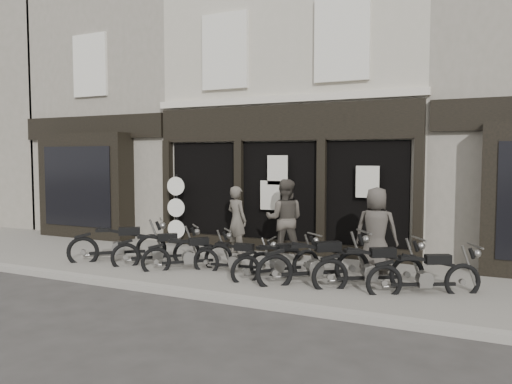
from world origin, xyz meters
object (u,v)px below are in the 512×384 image
at_px(motorcycle_5, 316,267).
at_px(man_left, 237,220).
at_px(motorcycle_6, 370,272).
at_px(advert_sign_post, 177,214).
at_px(man_centre, 285,219).
at_px(motorcycle_0, 119,247).
at_px(motorcycle_1, 158,252).
at_px(motorcycle_7, 425,278).
at_px(motorcycle_4, 278,264).
at_px(man_right, 376,230).
at_px(motorcycle_2, 189,257).
at_px(motorcycle_3, 235,261).

bearing_deg(motorcycle_5, man_left, 105.55).
distance_m(motorcycle_6, advert_sign_post, 6.22).
bearing_deg(man_left, man_centre, -159.91).
bearing_deg(man_centre, man_left, -18.44).
xyz_separation_m(motorcycle_0, motorcycle_1, (1.07, 0.09, -0.05)).
bearing_deg(motorcycle_6, motorcycle_7, -33.18).
relative_size(motorcycle_4, motorcycle_7, 0.89).
distance_m(motorcycle_7, man_right, 1.83).
distance_m(motorcycle_7, advert_sign_post, 7.15).
bearing_deg(motorcycle_6, advert_sign_post, 127.68).
bearing_deg(motorcycle_4, advert_sign_post, 100.93).
height_order(motorcycle_2, motorcycle_4, motorcycle_4).
distance_m(man_left, man_centre, 1.33).
distance_m(motorcycle_5, motorcycle_6, 1.05).
xyz_separation_m(motorcycle_6, man_right, (-0.16, 1.26, 0.62)).
xyz_separation_m(motorcycle_3, advert_sign_post, (-2.94, 2.11, 0.66)).
bearing_deg(motorcycle_0, motorcycle_2, -39.68).
bearing_deg(motorcycle_7, advert_sign_post, 134.28).
xyz_separation_m(motorcycle_1, motorcycle_2, (0.93, -0.12, -0.01)).
xyz_separation_m(motorcycle_1, motorcycle_4, (3.00, -0.00, -0.00)).
relative_size(motorcycle_4, man_centre, 0.88).
relative_size(motorcycle_6, motorcycle_7, 1.02).
xyz_separation_m(motorcycle_3, man_left, (-0.93, 1.85, 0.62)).
relative_size(motorcycle_2, motorcycle_6, 0.84).
xyz_separation_m(motorcycle_0, motorcycle_7, (6.94, 0.10, -0.04)).
relative_size(man_centre, advert_sign_post, 0.92).
xyz_separation_m(motorcycle_2, motorcycle_6, (3.97, 0.13, 0.04)).
bearing_deg(man_centre, motorcycle_1, 20.38).
bearing_deg(motorcycle_5, motorcycle_7, -35.33).
distance_m(motorcycle_7, man_left, 5.17).
bearing_deg(motorcycle_3, motorcycle_2, -179.92).
height_order(motorcycle_5, man_left, man_left).
bearing_deg(motorcycle_2, motorcycle_5, -42.14).
height_order(motorcycle_7, man_centre, man_centre).
relative_size(motorcycle_3, motorcycle_5, 0.97).
relative_size(motorcycle_1, motorcycle_4, 0.96).
height_order(motorcycle_2, motorcycle_7, motorcycle_7).
xyz_separation_m(man_left, advert_sign_post, (-2.01, 0.26, 0.04)).
relative_size(motorcycle_7, man_left, 1.11).
bearing_deg(motorcycle_0, motorcycle_4, -37.71).
relative_size(motorcycle_1, motorcycle_3, 0.85).
distance_m(motorcycle_1, man_centre, 3.10).
distance_m(motorcycle_1, motorcycle_4, 3.00).
relative_size(motorcycle_1, motorcycle_7, 0.85).
height_order(motorcycle_0, man_centre, man_centre).
xyz_separation_m(motorcycle_1, motorcycle_3, (2.01, 0.00, -0.03)).
distance_m(motorcycle_3, man_centre, 1.99).
height_order(motorcycle_0, motorcycle_5, motorcycle_5).
height_order(motorcycle_6, man_left, man_left).
relative_size(motorcycle_2, advert_sign_post, 0.78).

